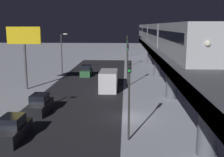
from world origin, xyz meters
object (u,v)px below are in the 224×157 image
(traffic_light_near, at_px, (129,89))
(sedan_green, at_px, (86,71))
(box_truck, at_px, (109,80))
(commercial_billboard, at_px, (24,42))
(subway_train, at_px, (155,32))
(sedan_black, at_px, (40,105))
(traffic_light_mid, at_px, (128,59))
(sedan_black_2, at_px, (13,130))
(traffic_light_far, at_px, (127,48))
(traffic_light_distant, at_px, (127,43))

(traffic_light_near, bearing_deg, sedan_green, -75.37)
(box_truck, distance_m, commercial_billboard, 13.11)
(subway_train, xyz_separation_m, traffic_light_near, (5.50, 36.02, -3.51))
(sedan_black, bearing_deg, traffic_light_mid, -125.10)
(sedan_black_2, xyz_separation_m, traffic_light_mid, (-9.30, -20.28, 3.40))
(traffic_light_mid, distance_m, traffic_light_far, 19.95)
(traffic_light_far, bearing_deg, commercial_billboard, 57.04)
(subway_train, height_order, traffic_light_mid, subway_train)
(box_truck, xyz_separation_m, traffic_light_distant, (-2.70, -41.65, 2.85))
(traffic_light_far, bearing_deg, box_truck, 82.91)
(commercial_billboard, bearing_deg, sedan_black_2, 106.58)
(sedan_black_2, height_order, traffic_light_distant, traffic_light_distant)
(sedan_green, xyz_separation_m, box_truck, (-4.80, 10.52, 0.56))
(traffic_light_mid, bearing_deg, traffic_light_near, 90.00)
(sedan_black, relative_size, traffic_light_near, 0.70)
(subway_train, xyz_separation_m, traffic_light_far, (5.50, -3.89, -3.51))
(sedan_black, distance_m, traffic_light_mid, 16.53)
(traffic_light_near, bearing_deg, sedan_black_2, 2.01)
(subway_train, relative_size, traffic_light_distant, 11.57)
(box_truck, bearing_deg, commercial_billboard, 3.81)
(box_truck, height_order, traffic_light_distant, traffic_light_distant)
(traffic_light_distant, bearing_deg, commercial_billboard, 71.04)
(traffic_light_near, bearing_deg, box_truck, -81.56)
(sedan_green, relative_size, box_truck, 0.58)
(sedan_green, height_order, traffic_light_near, traffic_light_near)
(subway_train, relative_size, traffic_light_near, 11.57)
(box_truck, relative_size, traffic_light_near, 1.16)
(box_truck, distance_m, traffic_light_mid, 4.30)
(sedan_green, bearing_deg, sedan_black_2, 86.45)
(subway_train, distance_m, box_truck, 20.61)
(sedan_black_2, relative_size, traffic_light_distant, 0.68)
(sedan_black_2, relative_size, traffic_light_mid, 0.68)
(box_truck, distance_m, traffic_light_near, 18.62)
(box_truck, bearing_deg, traffic_light_far, -97.09)
(sedan_black_2, distance_m, traffic_light_near, 9.91)
(subway_train, bearing_deg, traffic_light_mid, 71.10)
(sedan_green, bearing_deg, box_truck, 114.53)
(subway_train, bearing_deg, sedan_green, 29.30)
(sedan_black, height_order, sedan_black_2, same)
(traffic_light_mid, bearing_deg, sedan_black_2, 65.36)
(traffic_light_far, bearing_deg, traffic_light_distant, -90.00)
(traffic_light_near, bearing_deg, traffic_light_mid, -90.00)
(sedan_black, xyz_separation_m, traffic_light_mid, (-9.30, -13.23, 3.40))
(box_truck, bearing_deg, sedan_green, -65.47)
(box_truck, distance_m, traffic_light_distant, 41.84)
(traffic_light_mid, distance_m, commercial_billboard, 15.03)
(sedan_black, xyz_separation_m, traffic_light_far, (-9.30, -33.19, 3.40))
(subway_train, bearing_deg, traffic_light_near, 81.32)
(box_truck, xyz_separation_m, traffic_light_mid, (-2.70, -1.75, 2.85))
(sedan_green, bearing_deg, traffic_light_distant, -103.54)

